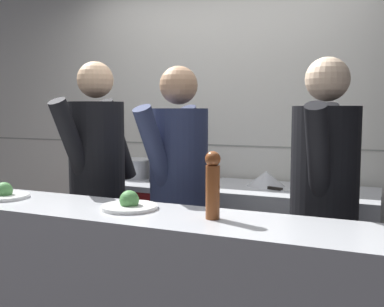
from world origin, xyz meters
TOP-DOWN VIEW (x-y plane):
  - wall_back_tiled at (0.00, 1.47)m, footprint 8.00×0.06m
  - oven_range at (-0.44, 1.07)m, footprint 0.82×0.71m
  - prep_counter at (0.64, 1.07)m, footprint 1.20×0.65m
  - stock_pot at (-0.62, 1.08)m, footprint 0.31×0.31m
  - sauce_pot at (-0.29, 1.03)m, footprint 0.31×0.31m
  - mixing_bowl_steel at (0.46, 1.14)m, footprint 0.28×0.28m
  - chefs_knife at (0.65, 0.97)m, footprint 0.36×0.15m
  - plated_dish_main at (-0.60, -0.29)m, footprint 0.26×0.26m
  - plated_dish_appetiser at (0.15, -0.24)m, footprint 0.27×0.27m
  - pepper_mill at (0.58, -0.27)m, footprint 0.07×0.07m
  - chef_head_cook at (-0.45, 0.35)m, footprint 0.39×0.77m
  - chef_sous at (0.13, 0.35)m, footprint 0.41×0.74m
  - chef_line at (0.97, 0.35)m, footprint 0.36×0.75m

SIDE VIEW (x-z plane):
  - prep_counter at x=0.64m, z-range 0.00..0.89m
  - oven_range at x=-0.44m, z-range 0.00..0.89m
  - chefs_knife at x=0.65m, z-range 0.89..0.91m
  - mixing_bowl_steel at x=0.46m, z-range 0.89..1.00m
  - chef_sous at x=0.13m, z-range 0.10..1.79m
  - chef_line at x=0.97m, z-range 0.10..1.81m
  - chef_head_cook at x=-0.45m, z-range 0.10..1.85m
  - stock_pot at x=-0.62m, z-range 0.90..1.05m
  - sauce_pot at x=-0.29m, z-range 0.90..1.09m
  - plated_dish_main at x=-0.60m, z-range 0.95..1.04m
  - plated_dish_appetiser at x=0.15m, z-range 0.95..1.04m
  - pepper_mill at x=0.58m, z-range 0.98..1.27m
  - wall_back_tiled at x=0.00m, z-range 0.00..2.60m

